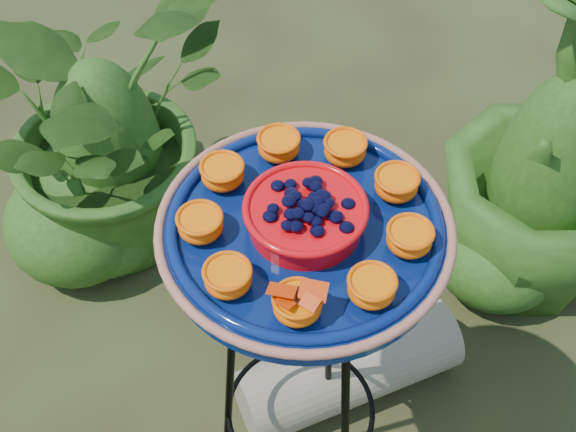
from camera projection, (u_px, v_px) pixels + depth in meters
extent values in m
plane|color=black|center=(292.00, 431.00, 1.95)|extent=(20.00, 20.00, 0.00)
torus|color=black|center=(305.00, 247.00, 1.25)|extent=(0.33, 0.33, 0.02)
torus|color=black|center=(300.00, 410.00, 1.67)|extent=(0.41, 0.41, 0.01)
cylinder|color=black|center=(329.00, 325.00, 1.65)|extent=(0.05, 0.08, 0.85)
cylinder|color=black|center=(230.00, 386.00, 1.56)|extent=(0.08, 0.02, 0.85)
cylinder|color=#071953|center=(305.00, 234.00, 1.22)|extent=(0.58, 0.58, 0.04)
torus|color=#B0714F|center=(305.00, 227.00, 1.21)|extent=(0.46, 0.46, 0.02)
torus|color=#071953|center=(305.00, 225.00, 1.21)|extent=(0.42, 0.42, 0.02)
cylinder|color=red|center=(305.00, 217.00, 1.19)|extent=(0.23, 0.23, 0.04)
torus|color=red|center=(306.00, 208.00, 1.17)|extent=(0.19, 0.19, 0.01)
ellipsoid|color=black|center=(306.00, 205.00, 1.17)|extent=(0.15, 0.15, 0.03)
ellipsoid|color=#F86102|center=(409.00, 240.00, 1.17)|extent=(0.07, 0.07, 0.03)
cylinder|color=orange|center=(410.00, 233.00, 1.16)|extent=(0.06, 0.06, 0.01)
ellipsoid|color=#F86102|center=(396.00, 186.00, 1.24)|extent=(0.07, 0.07, 0.03)
cylinder|color=orange|center=(397.00, 179.00, 1.22)|extent=(0.06, 0.06, 0.01)
ellipsoid|color=#F86102|center=(345.00, 151.00, 1.29)|extent=(0.07, 0.07, 0.03)
cylinder|color=orange|center=(346.00, 144.00, 1.27)|extent=(0.06, 0.06, 0.01)
ellipsoid|color=#F86102|center=(279.00, 147.00, 1.29)|extent=(0.07, 0.07, 0.03)
cylinder|color=orange|center=(279.00, 140.00, 1.28)|extent=(0.06, 0.06, 0.01)
ellipsoid|color=#F86102|center=(223.00, 175.00, 1.25)|extent=(0.07, 0.07, 0.03)
cylinder|color=orange|center=(222.00, 168.00, 1.24)|extent=(0.06, 0.06, 0.01)
ellipsoid|color=#F86102|center=(200.00, 226.00, 1.18)|extent=(0.07, 0.07, 0.03)
cylinder|color=orange|center=(199.00, 219.00, 1.17)|extent=(0.06, 0.06, 0.01)
ellipsoid|color=#F86102|center=(228.00, 279.00, 1.12)|extent=(0.07, 0.07, 0.03)
cylinder|color=orange|center=(227.00, 272.00, 1.11)|extent=(0.06, 0.06, 0.01)
ellipsoid|color=#F86102|center=(297.00, 306.00, 1.09)|extent=(0.07, 0.07, 0.03)
cylinder|color=orange|center=(297.00, 299.00, 1.08)|extent=(0.06, 0.06, 0.01)
ellipsoid|color=#F86102|center=(371.00, 289.00, 1.11)|extent=(0.07, 0.07, 0.03)
cylinder|color=orange|center=(372.00, 282.00, 1.10)|extent=(0.06, 0.06, 0.01)
cylinder|color=black|center=(297.00, 295.00, 1.07)|extent=(0.01, 0.03, 0.00)
cube|color=#FF4005|center=(282.00, 290.00, 1.07)|extent=(0.04, 0.04, 0.01)
cube|color=#FF4005|center=(313.00, 290.00, 1.07)|extent=(0.04, 0.04, 0.01)
cylinder|color=gray|center=(348.00, 369.00, 1.96)|extent=(0.57, 0.39, 0.18)
imported|color=#214612|center=(102.00, 118.00, 2.07)|extent=(0.94, 0.97, 0.83)
imported|color=#214612|center=(561.00, 144.00, 1.92)|extent=(0.73, 0.73, 0.96)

